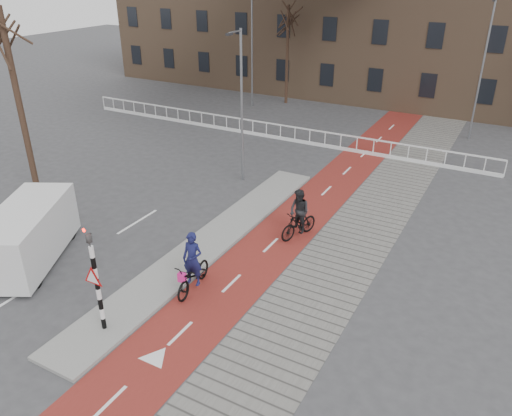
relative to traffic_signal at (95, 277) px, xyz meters
The scene contains 15 objects.
ground 2.90m from the traffic_signal, 73.47° to the left, with size 120.00×120.00×0.00m, color #38383A.
bike_lane 12.36m from the traffic_signal, 80.09° to the left, with size 2.50×60.00×0.01m, color maroon.
sidewalk 13.13m from the traffic_signal, 67.82° to the left, with size 3.00×60.00×0.01m, color slate.
curb_island 6.32m from the traffic_signal, 90.95° to the left, with size 1.80×16.00×0.12m, color gray.
traffic_signal is the anchor object (origin of this frame).
bollard 4.64m from the traffic_signal, 88.45° to the left, with size 0.12×0.12×0.80m, color #D1C20B.
cyclist_near 3.55m from the traffic_signal, 69.67° to the left, with size 1.00×2.20×2.18m.
cyclist_far 8.71m from the traffic_signal, 71.27° to the left, with size 1.18×2.01×2.07m.
van 5.59m from the traffic_signal, 162.16° to the left, with size 4.05×5.31×2.13m.
railing 19.60m from the traffic_signal, 103.02° to the left, with size 28.00×0.10×0.99m.
tree_left 12.16m from the traffic_signal, 149.37° to the left, with size 0.29×0.29×8.52m, color black.
tree_mid 28.45m from the traffic_signal, 104.46° to the left, with size 0.23×0.23×7.29m, color black.
streetlight_near 12.55m from the traffic_signal, 100.28° to the left, with size 0.12×0.12×7.44m, color slate.
streetlight_left 26.97m from the traffic_signal, 109.49° to the left, with size 0.12×0.12×8.58m, color slate.
streetlight_right 26.01m from the traffic_signal, 74.20° to the left, with size 0.12×0.12×8.39m, color slate.
Camera 1 is at (9.24, -10.30, 10.14)m, focal length 35.00 mm.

